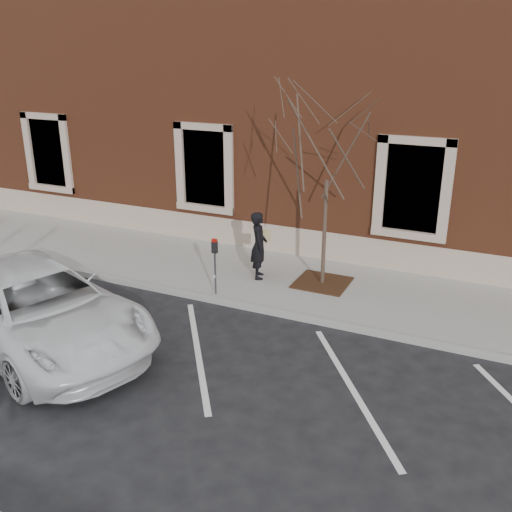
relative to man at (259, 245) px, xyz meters
The scene contains 10 objects.
ground 1.87m from the man, 77.04° to the right, with size 120.00×120.00×0.00m, color #28282B.
sidewalk_near 1.03m from the man, 32.08° to the left, with size 40.00×3.50×0.15m, color #9D9993.
curb_near 1.87m from the man, 77.44° to the right, with size 40.00×0.12×0.15m, color #9E9E99.
parking_stripes 3.88m from the man, 84.61° to the right, with size 28.00×4.40×0.01m, color silver, non-canonical shape.
building_civic 6.90m from the man, 86.76° to the left, with size 40.00×8.62×8.00m.
man is the anchor object (origin of this frame).
parking_meter 1.50m from the man, 109.29° to the right, with size 0.13×0.10×1.40m.
tree_grate 1.86m from the man, 10.67° to the left, with size 1.30×1.30×0.03m, color #402B14.
sapling 2.99m from the man, 10.67° to the left, with size 2.88×2.88×4.81m.
white_truck 5.52m from the man, 119.45° to the right, with size 2.68×5.81×1.61m, color white.
Camera 1 is at (5.31, -10.86, 5.80)m, focal length 40.00 mm.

